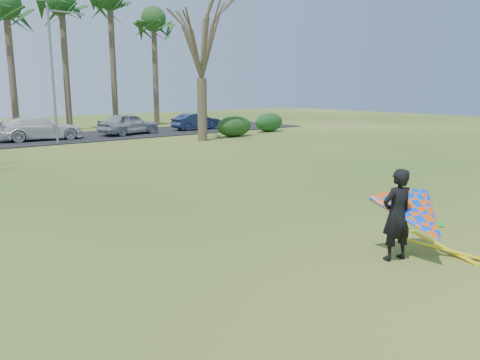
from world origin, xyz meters
TOP-DOWN VIEW (x-y plane):
  - ground at (0.00, 0.00)m, footprint 100.00×100.00m
  - parking_strip at (0.00, 25.00)m, footprint 46.00×7.00m
  - palm_6 at (2.00, 31.00)m, footprint 4.84×4.84m
  - palm_7 at (6.00, 31.00)m, footprint 4.84×4.84m
  - palm_9 at (14.00, 31.00)m, footprint 4.84×4.84m
  - bare_tree_right at (10.00, 18.00)m, footprint 6.27×6.27m
  - streetlight at (2.16, 22.00)m, footprint 2.28×0.18m
  - hedge_near at (13.13, 18.59)m, footprint 2.89×1.31m
  - hedge_far at (17.54, 19.74)m, footprint 2.62×1.23m
  - car_3 at (1.76, 24.53)m, footprint 5.33×2.44m
  - car_4 at (7.85, 24.23)m, footprint 4.79×2.70m
  - car_5 at (13.85, 24.35)m, footprint 4.03×1.52m
  - kite_flyer at (1.06, -2.32)m, footprint 2.13×2.39m

SIDE VIEW (x-z plane):
  - ground at x=0.00m, z-range 0.00..0.00m
  - parking_strip at x=0.00m, z-range 0.00..0.06m
  - car_5 at x=13.85m, z-range 0.06..1.37m
  - hedge_near at x=13.13m, z-range 0.00..1.45m
  - hedge_far at x=17.54m, z-range 0.00..1.45m
  - car_3 at x=1.76m, z-range 0.06..1.57m
  - car_4 at x=7.85m, z-range 0.06..1.60m
  - kite_flyer at x=1.06m, z-range -0.16..1.88m
  - streetlight at x=2.16m, z-range 0.46..8.46m
  - bare_tree_right at x=10.00m, z-range 1.96..11.17m
  - palm_6 at x=2.00m, z-range 3.75..14.59m
  - palm_9 at x=14.00m, z-range 3.75..14.59m
  - palm_7 at x=6.00m, z-range 4.08..15.62m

